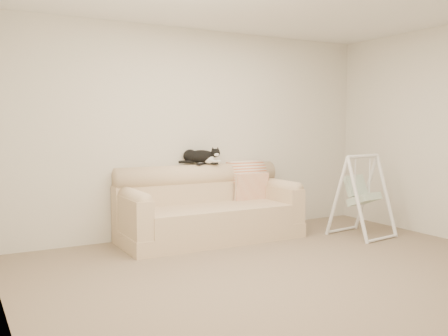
% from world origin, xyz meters
% --- Properties ---
extents(ground_plane, '(5.00, 5.00, 0.00)m').
position_xyz_m(ground_plane, '(0.00, 0.00, 0.00)').
color(ground_plane, '#79654F').
rests_on(ground_plane, ground).
extents(room_shell, '(5.04, 4.04, 2.60)m').
position_xyz_m(room_shell, '(0.00, 0.00, 1.53)').
color(room_shell, beige).
rests_on(room_shell, ground).
extents(sofa, '(2.20, 0.93, 0.90)m').
position_xyz_m(sofa, '(-0.06, 1.62, 0.35)').
color(sofa, '#CAB085').
rests_on(sofa, ground).
extents(remote_a, '(0.18, 0.15, 0.03)m').
position_xyz_m(remote_a, '(-0.03, 1.85, 0.91)').
color(remote_a, black).
rests_on(remote_a, sofa).
extents(remote_b, '(0.18, 0.10, 0.02)m').
position_xyz_m(remote_b, '(0.11, 1.85, 0.91)').
color(remote_b, black).
rests_on(remote_b, sofa).
extents(tuxedo_cat, '(0.54, 0.33, 0.21)m').
position_xyz_m(tuxedo_cat, '(-0.03, 1.88, 1.00)').
color(tuxedo_cat, black).
rests_on(tuxedo_cat, sofa).
extents(throw_blanket, '(0.48, 0.38, 0.58)m').
position_xyz_m(throw_blanket, '(0.62, 1.84, 0.72)').
color(throw_blanket, '#CE6639').
rests_on(throw_blanket, sofa).
extents(baby_swing, '(0.71, 0.75, 1.03)m').
position_xyz_m(baby_swing, '(1.70, 0.82, 0.51)').
color(baby_swing, white).
rests_on(baby_swing, ground).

